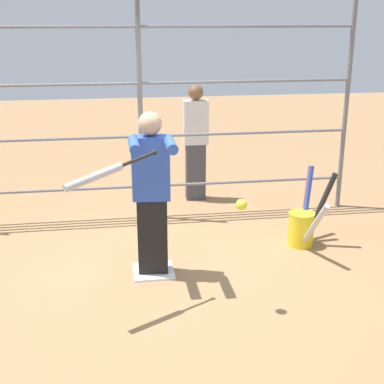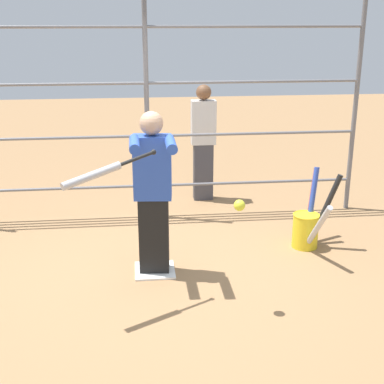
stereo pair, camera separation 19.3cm
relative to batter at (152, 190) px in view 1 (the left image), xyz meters
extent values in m
plane|color=#9E754C|center=(0.00, -0.02, -0.88)|extent=(24.00, 24.00, 0.00)
cube|color=white|center=(0.00, -0.02, -0.87)|extent=(0.40, 0.40, 0.02)
cylinder|color=slate|center=(-2.64, -1.62, 0.49)|extent=(0.06, 0.06, 2.75)
cylinder|color=slate|center=(0.00, -1.62, 0.49)|extent=(0.06, 0.06, 2.75)
cylinder|color=slate|center=(0.00, -1.62, -0.48)|extent=(5.28, 0.04, 0.04)
cylinder|color=slate|center=(0.00, -1.62, 0.17)|extent=(5.28, 0.04, 0.04)
cylinder|color=slate|center=(0.00, -1.62, 0.81)|extent=(5.28, 0.04, 0.04)
cylinder|color=slate|center=(0.00, -1.62, 1.46)|extent=(5.28, 0.04, 0.04)
cube|color=black|center=(0.00, -0.02, -0.49)|extent=(0.31, 0.21, 0.79)
cube|color=#2D51B7|center=(0.00, -0.02, 0.21)|extent=(0.38, 0.24, 0.62)
sphere|color=tan|center=(0.00, -0.02, 0.64)|extent=(0.22, 0.22, 0.22)
cylinder|color=#2D51B7|center=(-0.16, 0.22, 0.49)|extent=(0.10, 0.44, 0.10)
cylinder|color=#2D51B7|center=(0.16, 0.19, 0.49)|extent=(0.10, 0.44, 0.10)
sphere|color=black|center=(0.00, 0.42, 0.47)|extent=(0.05, 0.05, 0.05)
cylinder|color=black|center=(0.15, 0.51, 0.44)|extent=(0.31, 0.21, 0.09)
cylinder|color=#B2B2B7|center=(0.51, 0.74, 0.37)|extent=(0.48, 0.34, 0.15)
sphere|color=yellow|center=(-0.69, 0.78, 0.09)|extent=(0.10, 0.10, 0.10)
cylinder|color=yellow|center=(-1.69, -0.44, -0.69)|extent=(0.28, 0.28, 0.38)
torus|color=yellow|center=(-1.69, -0.44, -0.50)|extent=(0.30, 0.30, 0.01)
cylinder|color=#B2B2B7|center=(-1.71, -0.12, -0.52)|extent=(0.09, 0.58, 0.67)
cylinder|color=black|center=(-1.89, -0.41, -0.44)|extent=(0.34, 0.12, 0.82)
cylinder|color=red|center=(-1.81, -0.64, -0.46)|extent=(0.25, 0.38, 0.80)
cylinder|color=#334CB2|center=(-1.79, -0.56, -0.43)|extent=(0.20, 0.23, 0.84)
cube|color=#3F3F47|center=(-0.77, -2.21, -0.49)|extent=(0.26, 0.16, 0.79)
cube|color=silver|center=(-0.77, -2.21, 0.21)|extent=(0.33, 0.18, 0.59)
sphere|color=brown|center=(-0.77, -2.21, 0.61)|extent=(0.20, 0.20, 0.20)
camera|label=1|loc=(0.35, 4.86, 1.59)|focal=50.00mm
camera|label=2|loc=(0.15, 4.89, 1.59)|focal=50.00mm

